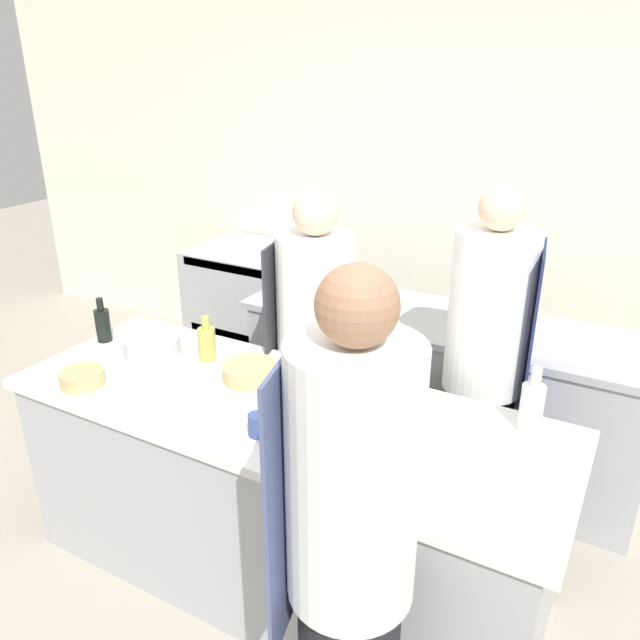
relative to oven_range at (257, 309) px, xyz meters
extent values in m
plane|color=#A89E8E|center=(1.32, -1.72, -0.47)|extent=(16.00, 16.00, 0.00)
cube|color=silver|center=(1.32, 0.41, 0.93)|extent=(8.00, 0.06, 2.80)
cube|color=#A8AAAF|center=(1.32, -1.72, -0.03)|extent=(2.30, 0.83, 0.87)
cube|color=white|center=(1.32, -1.72, 0.42)|extent=(2.39, 0.86, 0.04)
cube|color=#A8AAAF|center=(1.63, -0.51, -0.03)|extent=(2.20, 0.65, 0.87)
cube|color=#A8AAAF|center=(1.63, -0.51, 0.42)|extent=(2.29, 0.68, 0.04)
cube|color=#A8AAAF|center=(0.00, 0.00, 0.00)|extent=(0.87, 0.71, 0.94)
cube|color=black|center=(0.00, -0.35, -0.21)|extent=(0.70, 0.01, 0.33)
cube|color=black|center=(0.00, -0.35, 0.43)|extent=(0.74, 0.01, 0.06)
cylinder|color=white|center=(1.98, -2.38, 0.75)|extent=(0.36, 0.36, 0.77)
cube|color=#4C567F|center=(1.79, -2.43, 0.64)|extent=(0.09, 0.34, 0.88)
sphere|color=#9E7051|center=(1.98, -2.38, 1.24)|extent=(0.21, 0.21, 0.21)
cylinder|color=black|center=(1.97, -0.97, -0.07)|extent=(0.32, 0.32, 0.81)
cylinder|color=white|center=(1.97, -0.97, 0.71)|extent=(0.37, 0.37, 0.75)
cube|color=#19234C|center=(2.16, -0.94, 0.60)|extent=(0.07, 0.35, 0.86)
sphere|color=beige|center=(1.97, -0.97, 1.19)|extent=(0.20, 0.20, 0.20)
cylinder|color=black|center=(1.17, -1.15, -0.08)|extent=(0.33, 0.33, 0.78)
cylinder|color=white|center=(1.17, -1.15, 0.66)|extent=(0.38, 0.38, 0.70)
cube|color=#2D2D33|center=(0.98, -1.20, 0.56)|extent=(0.09, 0.36, 0.81)
sphere|color=beige|center=(1.17, -1.15, 1.11)|extent=(0.21, 0.21, 0.21)
cylinder|color=silver|center=(2.27, -1.42, 0.54)|extent=(0.09, 0.09, 0.19)
cylinder|color=silver|center=(2.27, -1.42, 0.67)|extent=(0.04, 0.04, 0.07)
cylinder|color=#2D5175|center=(1.43, -1.50, 0.51)|extent=(0.06, 0.06, 0.14)
cylinder|color=#2D5175|center=(1.43, -1.50, 0.61)|extent=(0.03, 0.03, 0.05)
cylinder|color=black|center=(0.20, -1.62, 0.52)|extent=(0.07, 0.07, 0.17)
cylinder|color=black|center=(0.20, -1.62, 0.64)|extent=(0.03, 0.03, 0.06)
cylinder|color=#B2A84C|center=(0.80, -1.54, 0.52)|extent=(0.08, 0.08, 0.16)
cylinder|color=#B2A84C|center=(0.80, -1.54, 0.63)|extent=(0.04, 0.04, 0.06)
cylinder|color=#B7BABC|center=(0.52, -1.62, 0.48)|extent=(0.27, 0.27, 0.09)
cylinder|color=white|center=(2.01, -1.92, 0.47)|extent=(0.19, 0.19, 0.06)
cylinder|color=tan|center=(0.47, -2.01, 0.47)|extent=(0.19, 0.19, 0.07)
cylinder|color=tan|center=(1.08, -1.60, 0.48)|extent=(0.24, 0.24, 0.07)
cylinder|color=#33477F|center=(1.37, -1.96, 0.49)|extent=(0.07, 0.07, 0.09)
cube|color=white|center=(1.76, -1.57, 0.45)|extent=(0.42, 0.27, 0.01)
cylinder|color=#A8AAAF|center=(0.75, -0.47, 0.54)|extent=(0.28, 0.28, 0.20)
camera|label=1|loc=(2.56, -3.61, 1.77)|focal=35.00mm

